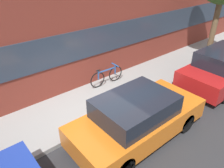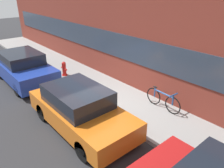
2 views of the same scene
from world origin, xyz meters
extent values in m
plane|color=#2B2B2D|center=(0.00, 0.00, 0.00)|extent=(56.00, 56.00, 0.00)
cube|color=gray|center=(0.00, 1.14, 0.07)|extent=(28.00, 2.29, 0.14)
cube|color=#2D3847|center=(0.00, 2.27, 1.86)|extent=(25.76, 0.04, 1.10)
cube|color=#D16619|center=(0.54, -1.05, 0.54)|extent=(4.10, 1.76, 0.62)
cube|color=black|center=(0.38, -1.05, 1.13)|extent=(2.13, 1.54, 0.55)
cylinder|color=black|center=(1.81, -0.26, 0.30)|extent=(0.61, 0.18, 0.61)
cylinder|color=black|center=(1.81, -1.84, 0.30)|extent=(0.61, 0.18, 0.61)
cylinder|color=black|center=(-0.73, -0.26, 0.30)|extent=(0.61, 0.18, 0.61)
cylinder|color=black|center=(-0.73, -1.84, 0.30)|extent=(0.61, 0.18, 0.61)
cube|color=#AD1919|center=(5.68, -1.05, 0.57)|extent=(4.54, 1.79, 0.67)
cylinder|color=black|center=(7.09, -0.24, 0.31)|extent=(0.61, 0.18, 0.61)
cylinder|color=black|center=(4.27, -0.24, 0.31)|extent=(0.61, 0.18, 0.61)
torus|color=black|center=(2.10, 1.78, 0.47)|extent=(0.66, 0.07, 0.66)
torus|color=black|center=(1.20, 1.81, 0.47)|extent=(0.66, 0.07, 0.66)
cylinder|color=#234C8C|center=(1.65, 1.80, 0.76)|extent=(0.86, 0.09, 0.06)
cylinder|color=#234C8C|center=(1.24, 1.81, 0.65)|extent=(0.06, 0.06, 0.37)
cylinder|color=#234C8C|center=(2.08, 1.78, 0.65)|extent=(0.06, 0.06, 0.37)
ellipsoid|color=black|center=(1.24, 1.81, 0.87)|extent=(0.20, 0.09, 0.05)
cylinder|color=#234C8C|center=(2.08, 1.78, 0.87)|extent=(0.07, 0.44, 0.05)
cylinder|color=brown|center=(7.27, 0.54, 1.71)|extent=(0.26, 0.26, 3.15)
camera|label=1|loc=(-3.20, -4.36, 4.59)|focal=35.00mm
camera|label=2|loc=(5.80, -4.22, 4.39)|focal=35.00mm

